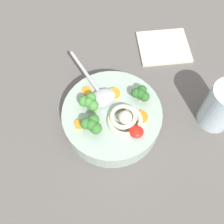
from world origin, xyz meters
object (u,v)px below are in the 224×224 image
(soup_bowl, at_px, (112,117))
(drinking_glass, at_px, (221,107))
(noodle_pile, at_px, (125,119))
(soup_spoon, at_px, (100,93))
(folded_napkin, at_px, (164,47))

(soup_bowl, height_order, drinking_glass, drinking_glass)
(noodle_pile, distance_m, soup_spoon, 0.09)
(noodle_pile, bearing_deg, soup_spoon, -32.83)
(soup_bowl, height_order, folded_napkin, soup_bowl)
(noodle_pile, height_order, folded_napkin, noodle_pile)
(soup_spoon, height_order, folded_napkin, soup_spoon)
(folded_napkin, bearing_deg, drinking_glass, 131.46)
(soup_bowl, bearing_deg, drinking_glass, -160.29)
(drinking_glass, bearing_deg, soup_spoon, 9.90)
(folded_napkin, bearing_deg, noodle_pile, 82.73)
(noodle_pile, distance_m, drinking_glass, 0.21)
(soup_spoon, relative_size, folded_napkin, 1.12)
(drinking_glass, xyz_separation_m, folded_napkin, (0.16, -0.18, -0.06))
(soup_bowl, xyz_separation_m, noodle_pile, (-0.03, 0.01, 0.04))
(soup_spoon, height_order, drinking_glass, drinking_glass)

